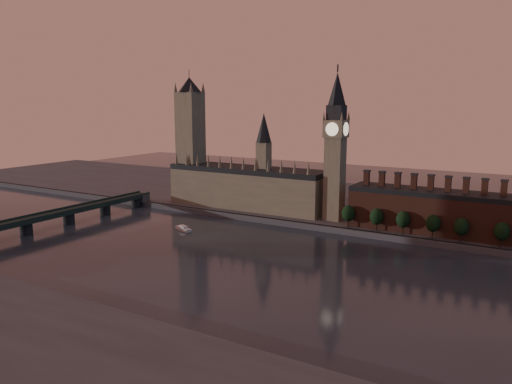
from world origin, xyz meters
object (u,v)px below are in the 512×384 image
victoria_tower (190,135)px  westminster_bridge (45,219)px  river_boat (183,228)px  big_ben (336,145)px

victoria_tower → westminster_bridge: 133.21m
westminster_bridge → river_boat: westminster_bridge is taller
victoria_tower → big_ben: 130.12m
victoria_tower → river_boat: bearing=-56.2°
victoria_tower → big_ben: victoria_tower is taller
westminster_bridge → river_boat: size_ratio=12.40×
victoria_tower → westminster_bridge: size_ratio=0.54×
big_ben → westminster_bridge: (-165.00, -112.70, -49.39)m
victoria_tower → big_ben: bearing=-2.2°
river_boat → victoria_tower: bearing=147.2°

